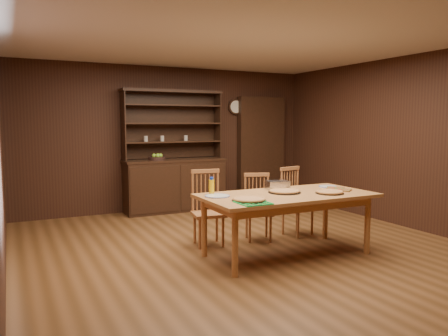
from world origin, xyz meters
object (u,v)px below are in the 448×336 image
china_hutch (174,178)px  chair_left (207,205)px  juice_bottle (212,186)px  chair_right (294,199)px  dining_table (287,200)px  chair_center (258,205)px

china_hutch → chair_left: 2.28m
juice_bottle → chair_right: bearing=16.6°
china_hutch → dining_table: 3.14m
china_hutch → chair_right: (0.97, -2.33, -0.09)m
chair_right → chair_left: bearing=163.6°
dining_table → juice_bottle: size_ratio=9.94×
chair_left → juice_bottle: 0.65m
juice_bottle → chair_left: bearing=71.3°
china_hutch → juice_bottle: 2.84m
dining_table → chair_left: size_ratio=2.11×
dining_table → chair_left: 1.10m
chair_left → china_hutch: bearing=90.3°
dining_table → chair_right: (0.67, 0.80, -0.17)m
chair_right → juice_bottle: bearing=-176.5°
chair_right → juice_bottle: size_ratio=4.63×
chair_left → juice_bottle: (-0.18, -0.53, 0.33)m
juice_bottle → dining_table: bearing=-22.6°
dining_table → juice_bottle: juice_bottle is taller
dining_table → china_hutch: bearing=95.4°
chair_center → chair_right: bearing=20.5°
china_hutch → dining_table: (0.29, -3.12, 0.08)m
chair_left → chair_right: 1.33m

